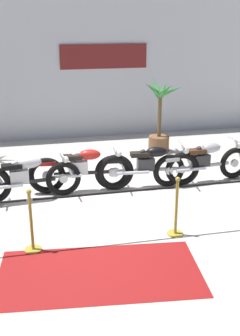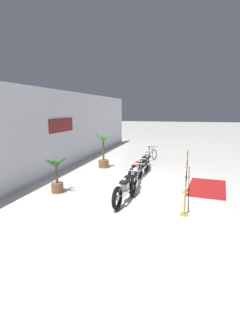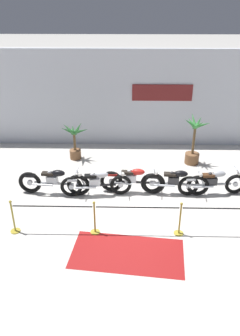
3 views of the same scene
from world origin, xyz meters
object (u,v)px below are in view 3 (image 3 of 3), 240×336
object	(u,v)px
motorcycle_black_0	(54,182)
motorcycle_red_2	(133,180)
motorcycle_silver_1	(96,183)
stanchion_mid_left	(95,222)
stanchion_far_left	(91,212)
potted_palm_right_of_row	(193,143)
potted_palm_left_of_row	(75,141)
floor_banner	(127,253)
stanchion_mid_right	(180,223)
motorcycle_silver_4	(213,182)
motorcycle_black_3	(175,182)

from	to	relation	value
motorcycle_black_0	motorcycle_red_2	distance (m)	2.67
motorcycle_silver_1	stanchion_mid_left	xyz separation A→B (m)	(0.13, -2.02, -0.11)
motorcycle_black_0	stanchion_far_left	distance (m)	2.56
motorcycle_black_0	potted_palm_right_of_row	bearing A→B (deg)	26.22
potted_palm_left_of_row	motorcycle_silver_1	bearing A→B (deg)	-68.50
motorcycle_silver_1	floor_banner	xyz separation A→B (m)	(1.05, -2.88, -0.47)
potted_palm_left_of_row	floor_banner	xyz separation A→B (m)	(2.19, -5.77, -0.80)
stanchion_mid_right	motorcycle_silver_1	bearing A→B (deg)	141.20
motorcycle_red_2	stanchion_mid_left	world-z (taller)	stanchion_mid_left
stanchion_far_left	floor_banner	world-z (taller)	stanchion_far_left
potted_palm_right_of_row	potted_palm_left_of_row	bearing A→B (deg)	176.12
motorcycle_red_2	potted_palm_right_of_row	distance (m)	3.42
stanchion_mid_left	motorcycle_black_0	bearing A→B (deg)	127.06
potted_palm_right_of_row	stanchion_mid_right	bearing A→B (deg)	-104.05
motorcycle_silver_1	stanchion_far_left	bearing A→B (deg)	-88.73
motorcycle_silver_4	potted_palm_right_of_row	distance (m)	2.47
stanchion_mid_left	potted_palm_right_of_row	bearing A→B (deg)	52.36
motorcycle_black_3	floor_banner	distance (m)	3.44
motorcycle_black_3	stanchion_far_left	distance (m)	3.39
motorcycle_silver_1	stanchion_mid_right	size ratio (longest dim) A/B	2.28
motorcycle_silver_1	motorcycle_silver_4	distance (m)	3.93
motorcycle_silver_4	stanchion_mid_left	size ratio (longest dim) A/B	2.24
potted_palm_left_of_row	floor_banner	bearing A→B (deg)	-69.22
motorcycle_black_0	potted_palm_right_of_row	xyz separation A→B (m)	(5.10, 2.51, 0.40)
potted_palm_right_of_row	stanchion_mid_left	bearing A→B (deg)	-127.64
stanchion_mid_right	floor_banner	xyz separation A→B (m)	(-1.46, -0.86, -0.35)
motorcycle_red_2	motorcycle_silver_4	xyz separation A→B (m)	(2.71, -0.06, -0.01)
motorcycle_black_0	motorcycle_black_3	world-z (taller)	motorcycle_black_0
floor_banner	stanchion_mid_left	bearing A→B (deg)	143.47
motorcycle_red_2	motorcycle_black_3	world-z (taller)	motorcycle_red_2
motorcycle_red_2	potted_palm_left_of_row	xyz separation A→B (m)	(-2.36, 2.68, 0.32)
motorcycle_red_2	stanchion_far_left	xyz separation A→B (m)	(-1.18, -2.23, 0.21)
floor_banner	motorcycle_black_0	bearing A→B (deg)	136.68
potted_palm_right_of_row	stanchion_far_left	xyz separation A→B (m)	(-3.62, -4.59, -0.19)
motorcycle_red_2	potted_palm_right_of_row	bearing A→B (deg)	43.96
motorcycle_silver_4	potted_palm_right_of_row	world-z (taller)	potted_palm_right_of_row
stanchion_mid_left	stanchion_mid_right	bearing A→B (deg)	0.00
potted_palm_right_of_row	stanchion_far_left	size ratio (longest dim) A/B	0.29
motorcycle_black_3	stanchion_far_left	bearing A→B (deg)	-140.46
motorcycle_black_0	motorcycle_red_2	size ratio (longest dim) A/B	1.11
motorcycle_silver_4	floor_banner	size ratio (longest dim) A/B	0.80
motorcycle_silver_4	stanchion_far_left	bearing A→B (deg)	-150.82
potted_palm_left_of_row	stanchion_far_left	world-z (taller)	potted_palm_left_of_row
motorcycle_silver_4	stanchion_mid_right	distance (m)	2.59
stanchion_far_left	motorcycle_black_0	bearing A→B (deg)	125.62
motorcycle_silver_1	motorcycle_black_3	xyz separation A→B (m)	(2.65, 0.13, -0.00)
potted_palm_left_of_row	motorcycle_black_0	bearing A→B (deg)	-96.07
motorcycle_red_2	potted_palm_right_of_row	size ratio (longest dim) A/B	1.10
motorcycle_silver_4	floor_banner	distance (m)	4.20
motorcycle_red_2	motorcycle_silver_4	distance (m)	2.71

